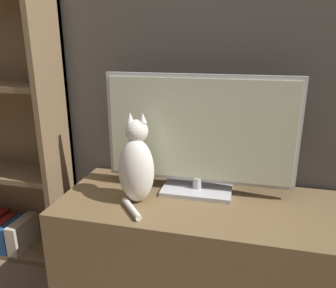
# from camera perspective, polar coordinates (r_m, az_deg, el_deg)

# --- Properties ---
(wall_back) EXTENTS (4.80, 0.05, 2.60)m
(wall_back) POSITION_cam_1_polar(r_m,az_deg,el_deg) (1.67, 8.32, 19.32)
(wall_back) COLOR #47423D
(wall_back) RESTS_ON ground_plane
(tv_stand) EXTENTS (1.31, 0.55, 0.54)m
(tv_stand) POSITION_cam_1_polar(r_m,az_deg,el_deg) (1.67, 5.51, -18.31)
(tv_stand) COLOR brown
(tv_stand) RESTS_ON ground_plane
(tv) EXTENTS (0.89, 0.20, 0.56)m
(tv) POSITION_cam_1_polar(r_m,az_deg,el_deg) (1.52, 5.37, 1.53)
(tv) COLOR #B7B7BC
(tv) RESTS_ON tv_stand
(cat) EXTENTS (0.17, 0.27, 0.41)m
(cat) POSITION_cam_1_polar(r_m,az_deg,el_deg) (1.47, -5.51, -3.82)
(cat) COLOR silver
(cat) RESTS_ON tv_stand
(bookshelf) EXTENTS (0.80, 0.28, 1.53)m
(bookshelf) POSITION_cam_1_polar(r_m,az_deg,el_deg) (2.14, -27.26, -0.02)
(bookshelf) COLOR brown
(bookshelf) RESTS_ON ground_plane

